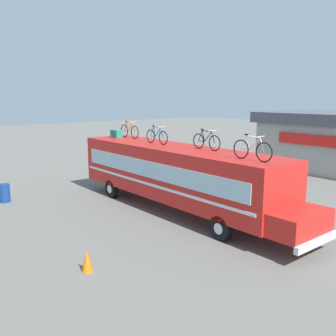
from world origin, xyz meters
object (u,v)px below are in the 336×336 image
(trash_bin, at_px, (4,193))
(luggage_bag_1, at_px, (116,134))
(rooftop_bicycle_4, at_px, (252,150))
(bus, at_px, (177,173))
(rooftop_bicycle_3, at_px, (206,141))
(traffic_cone, at_px, (87,261))
(rooftop_bicycle_1, at_px, (129,131))
(rooftop_bicycle_2, at_px, (157,136))

(trash_bin, bearing_deg, luggage_bag_1, 76.56)
(rooftop_bicycle_4, bearing_deg, luggage_bag_1, 178.14)
(bus, height_order, rooftop_bicycle_3, rooftop_bicycle_3)
(bus, bearing_deg, luggage_bag_1, -179.98)
(bus, bearing_deg, trash_bin, -138.60)
(bus, xyz_separation_m, traffic_cone, (3.06, -6.18, -1.46))
(bus, distance_m, trash_bin, 8.88)
(rooftop_bicycle_3, xyz_separation_m, rooftop_bicycle_4, (3.01, -0.71, 0.02))
(bus, relative_size, luggage_bag_1, 19.77)
(rooftop_bicycle_1, bearing_deg, traffic_cone, -41.03)
(rooftop_bicycle_3, relative_size, rooftop_bicycle_4, 0.95)
(rooftop_bicycle_3, bearing_deg, rooftop_bicycle_2, -172.59)
(bus, distance_m, traffic_cone, 7.05)
(bus, xyz_separation_m, rooftop_bicycle_2, (-1.50, 0.01, 1.57))
(bus, distance_m, luggage_bag_1, 5.39)
(rooftop_bicycle_1, distance_m, rooftop_bicycle_4, 9.08)
(bus, bearing_deg, rooftop_bicycle_4, -4.02)
(rooftop_bicycle_2, height_order, traffic_cone, rooftop_bicycle_2)
(rooftop_bicycle_3, bearing_deg, traffic_cone, -76.62)
(rooftop_bicycle_1, height_order, rooftop_bicycle_3, rooftop_bicycle_1)
(rooftop_bicycle_2, bearing_deg, rooftop_bicycle_1, 172.08)
(traffic_cone, bearing_deg, rooftop_bicycle_3, 103.38)
(rooftop_bicycle_2, relative_size, rooftop_bicycle_3, 1.01)
(luggage_bag_1, xyz_separation_m, traffic_cone, (8.26, -6.18, -2.87))
(bus, height_order, trash_bin, bus)
(rooftop_bicycle_3, distance_m, trash_bin, 10.59)
(rooftop_bicycle_3, bearing_deg, luggage_bag_1, -176.61)
(bus, xyz_separation_m, rooftop_bicycle_1, (-4.54, 0.43, 1.59))
(bus, distance_m, rooftop_bicycle_2, 2.17)
(trash_bin, bearing_deg, bus, 41.40)
(luggage_bag_1, height_order, trash_bin, luggage_bag_1)
(rooftop_bicycle_4, xyz_separation_m, trash_bin, (-11.09, -5.49, -2.93))
(rooftop_bicycle_2, xyz_separation_m, rooftop_bicycle_4, (6.00, -0.32, 0.02))
(rooftop_bicycle_2, distance_m, traffic_cone, 8.26)
(luggage_bag_1, height_order, rooftop_bicycle_2, rooftop_bicycle_2)
(luggage_bag_1, distance_m, rooftop_bicycle_4, 9.71)
(luggage_bag_1, distance_m, trash_bin, 6.57)
(luggage_bag_1, relative_size, rooftop_bicycle_2, 0.41)
(bus, relative_size, rooftop_bicycle_2, 8.02)
(rooftop_bicycle_1, xyz_separation_m, rooftop_bicycle_3, (6.03, -0.03, -0.02))
(luggage_bag_1, relative_size, trash_bin, 0.73)
(traffic_cone, bearing_deg, rooftop_bicycle_1, 138.97)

